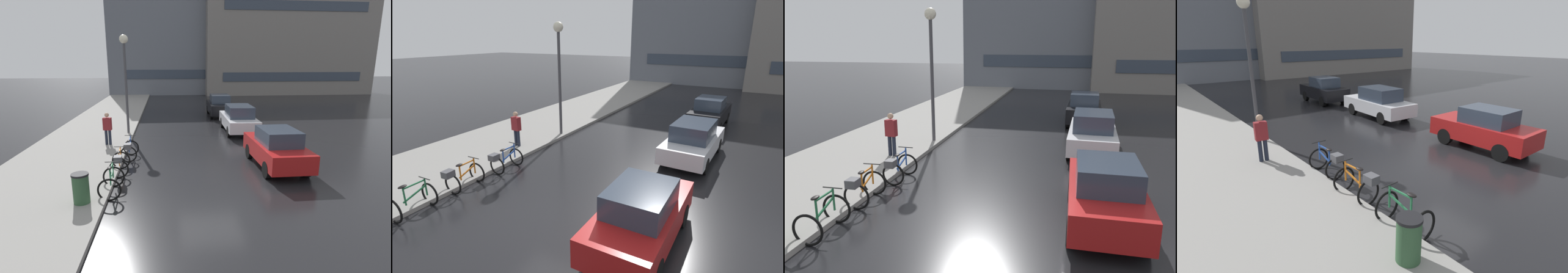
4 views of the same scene
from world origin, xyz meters
TOP-DOWN VIEW (x-y plane):
  - ground_plane at (0.00, 0.00)m, footprint 140.00×140.00m
  - sidewalk_kerb at (-6.00, 10.00)m, footprint 4.80×60.00m
  - bicycle_nearest at (-3.54, -1.52)m, footprint 0.78×1.19m
  - bicycle_second at (-3.52, 0.19)m, footprint 0.78×1.38m
  - bicycle_third at (-3.34, 2.01)m, footprint 0.72×1.36m
  - car_red at (2.71, 0.47)m, footprint 1.72×3.92m
  - car_white at (2.69, 6.86)m, footprint 1.95×4.40m
  - car_black at (2.52, 12.45)m, footprint 1.88×4.14m
  - pedestrian at (-4.62, 4.17)m, footprint 0.42×0.28m
  - streetlamp at (-3.91, 6.72)m, footprint 0.48×0.48m
  - building_facade_main at (2.60, 32.51)m, footprint 22.24×9.68m

SIDE VIEW (x-z plane):
  - ground_plane at x=0.00m, z-range 0.00..0.00m
  - sidewalk_kerb at x=-6.00m, z-range 0.00..0.14m
  - bicycle_nearest at x=-3.54m, z-range -0.09..0.91m
  - bicycle_third at x=-3.34m, z-range -0.01..0.97m
  - bicycle_second at x=-3.52m, z-range 0.01..0.97m
  - car_red at x=2.71m, z-range -0.01..1.61m
  - car_white at x=2.69m, z-range -0.01..1.64m
  - car_black at x=2.52m, z-range -0.02..1.68m
  - pedestrian at x=-4.62m, z-range 0.11..1.87m
  - streetlamp at x=-3.91m, z-range 1.23..6.87m
  - building_facade_main at x=2.60m, z-range 0.00..14.56m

